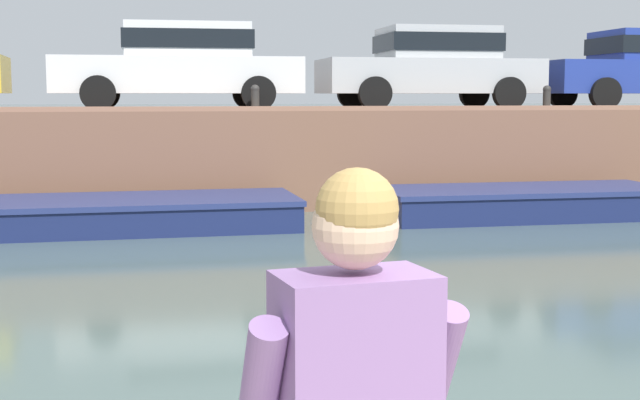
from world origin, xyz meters
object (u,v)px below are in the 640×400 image
object	(u,v)px
boat_moored_central_navy	(109,214)
mooring_bollard_east	(547,97)
car_left_inner_white	(181,63)
mooring_bollard_mid	(255,97)
car_centre_silver	(431,65)
boat_moored_east_navy	(537,202)

from	to	relation	value
boat_moored_central_navy	mooring_bollard_east	size ratio (longest dim) A/B	13.69
car_left_inner_white	mooring_bollard_mid	size ratio (longest dim) A/B	9.90
car_centre_silver	mooring_bollard_mid	bearing A→B (deg)	-160.93
boat_moored_central_navy	mooring_bollard_mid	size ratio (longest dim) A/B	13.69
car_left_inner_white	mooring_bollard_east	world-z (taller)	car_left_inner_white
boat_moored_central_navy	mooring_bollard_mid	world-z (taller)	mooring_bollard_mid
car_left_inner_white	boat_moored_east_navy	bearing A→B (deg)	-26.99
car_centre_silver	mooring_bollard_east	size ratio (longest dim) A/B	9.26
car_left_inner_white	car_centre_silver	distance (m)	4.72
boat_moored_east_navy	mooring_bollard_mid	bearing A→B (deg)	159.81
car_centre_silver	boat_moored_east_navy	bearing A→B (deg)	-72.65
mooring_bollard_mid	mooring_bollard_east	bearing A→B (deg)	0.00
boat_moored_central_navy	mooring_bollard_east	xyz separation A→B (m)	(7.75, 1.69, 1.73)
boat_moored_east_navy	car_centre_silver	world-z (taller)	car_centre_silver
boat_moored_east_navy	car_centre_silver	xyz separation A→B (m)	(-0.89, 2.86, 2.33)
boat_moored_east_navy	mooring_bollard_mid	world-z (taller)	mooring_bollard_mid
boat_moored_central_navy	boat_moored_east_navy	distance (m)	6.85
boat_moored_central_navy	mooring_bollard_east	distance (m)	8.12
boat_moored_east_navy	car_left_inner_white	size ratio (longest dim) A/B	1.28
car_centre_silver	mooring_bollard_east	world-z (taller)	car_centre_silver
boat_moored_central_navy	car_left_inner_white	size ratio (longest dim) A/B	1.38
car_centre_silver	mooring_bollard_east	distance (m)	2.26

